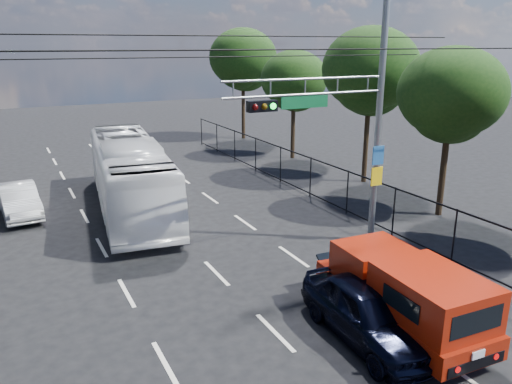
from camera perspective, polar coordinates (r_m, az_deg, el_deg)
lane_markings at (r=22.16m, az=-10.56°, el=-3.07°), size 6.12×38.00×0.01m
signal_mast at (r=18.02m, az=10.99°, el=9.56°), size 6.43×0.39×9.50m
utility_wires at (r=16.01m, az=-6.35°, el=16.06°), size 22.00×5.04×0.74m
fence_right at (r=23.49m, az=8.68°, el=0.79°), size 0.06×34.03×2.00m
tree_right_b at (r=22.84m, az=21.36°, el=9.70°), size 4.50×4.50×7.31m
tree_right_c at (r=27.52m, az=12.92°, el=12.81°), size 5.10×5.10×8.29m
tree_right_d at (r=33.04m, az=4.36°, el=12.20°), size 4.32×4.32×7.02m
tree_right_e at (r=40.11m, az=-1.49°, el=14.55°), size 5.28×5.28×8.58m
red_pickup at (r=13.92m, az=16.40°, el=-10.90°), size 2.26×5.58×2.04m
navy_hatchback at (r=13.43m, az=12.73°, el=-13.23°), size 2.05×4.58×1.53m
white_bus at (r=23.34m, az=-14.22°, el=1.90°), size 4.16×12.02×3.28m
white_van at (r=24.44m, az=-25.45°, el=-0.87°), size 1.77×4.34×1.40m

